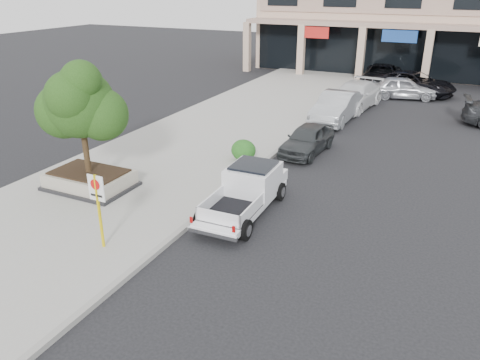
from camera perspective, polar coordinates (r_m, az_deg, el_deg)
name	(u,v)px	position (r m, az deg, el deg)	size (l,w,h in m)	color
ground	(233,235)	(14.94, -0.92, -6.77)	(120.00, 120.00, 0.00)	black
sidewalk	(185,151)	(22.17, -6.77, 3.51)	(8.00, 52.00, 0.15)	gray
curb	(262,164)	(20.43, 2.68, 1.93)	(0.20, 52.00, 0.15)	gray
planter	(90,180)	(18.70, -17.82, 0.05)	(3.20, 2.20, 0.68)	black
planter_tree	(86,103)	(17.83, -18.32, 8.88)	(2.90, 2.55, 4.00)	black
no_parking_sign	(98,201)	(13.98, -16.93, -2.52)	(0.55, 0.09, 2.30)	#DCBD0B
hedge	(243,150)	(20.52, 0.43, 3.66)	(1.10, 0.99, 0.94)	#164814
pickup_truck	(243,193)	(15.96, 0.40, -1.63)	(1.80, 4.86, 1.53)	white
curb_car_a	(307,139)	(22.03, 8.19, 4.94)	(1.58, 3.92, 1.34)	#2F3335
curb_car_b	(336,107)	(27.51, 11.67, 8.70)	(1.76, 5.04, 1.66)	#A9ACB1
curb_car_c	(354,96)	(30.73, 13.74, 9.96)	(2.27, 5.58, 1.62)	silver
curb_car_d	(381,76)	(38.10, 16.81, 12.08)	(2.67, 5.80, 1.61)	black
lot_car_a	(403,88)	(34.36, 19.30, 10.57)	(1.77, 4.40, 1.50)	#B1B2B9
lot_car_d	(414,83)	(36.02, 20.50, 10.99)	(2.60, 5.63, 1.57)	black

